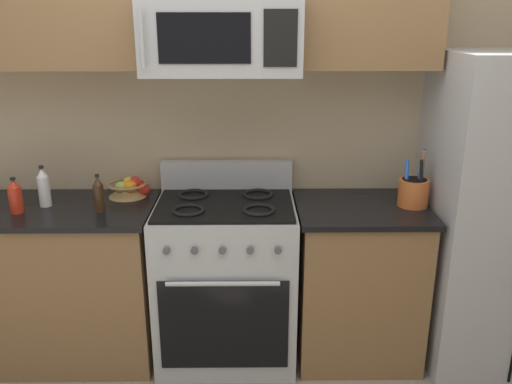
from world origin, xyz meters
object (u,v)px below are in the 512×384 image
at_px(bottle_vinegar, 44,188).
at_px(bottle_hot_sauce, 15,197).
at_px(refrigerator, 502,215).
at_px(utensil_crock, 414,191).
at_px(apple_loose, 144,189).
at_px(microwave, 222,37).
at_px(fruit_basket, 128,188).
at_px(bottle_soy, 99,195).
at_px(range_oven, 226,278).

height_order(bottle_vinegar, bottle_hot_sauce, bottle_vinegar).
relative_size(refrigerator, bottle_hot_sauce, 9.02).
distance_m(utensil_crock, bottle_hot_sauce, 2.10).
distance_m(utensil_crock, apple_loose, 1.50).
height_order(microwave, bottle_vinegar, microwave).
height_order(refrigerator, microwave, microwave).
bearing_deg(refrigerator, bottle_hot_sauce, -178.42).
bearing_deg(fruit_basket, utensil_crock, -6.52).
distance_m(apple_loose, bottle_hot_sauce, 0.67).
xyz_separation_m(fruit_basket, bottle_hot_sauce, (-0.52, -0.27, 0.04)).
bearing_deg(bottle_soy, refrigerator, 1.57).
bearing_deg(bottle_hot_sauce, fruit_basket, 26.94).
bearing_deg(utensil_crock, fruit_basket, 173.48).
height_order(utensil_crock, bottle_soy, utensil_crock).
height_order(apple_loose, bottle_vinegar, bottle_vinegar).
bearing_deg(fruit_basket, bottle_hot_sauce, -153.06).
bearing_deg(range_oven, microwave, 90.02).
xyz_separation_m(microwave, bottle_hot_sauce, (-1.08, -0.11, -0.79)).
relative_size(range_oven, bottle_vinegar, 4.87).
bearing_deg(refrigerator, fruit_basket, 174.62).
relative_size(microwave, utensil_crock, 2.43).
xyz_separation_m(refrigerator, bottle_soy, (-2.16, -0.06, 0.14)).
bearing_deg(bottle_soy, range_oven, 6.70).
height_order(fruit_basket, bottle_hot_sauce, bottle_hot_sauce).
xyz_separation_m(apple_loose, bottle_vinegar, (-0.50, -0.17, 0.07)).
xyz_separation_m(fruit_basket, apple_loose, (0.09, 0.01, -0.01)).
bearing_deg(fruit_basket, bottle_soy, -110.44).
height_order(fruit_basket, apple_loose, fruit_basket).
bearing_deg(microwave, utensil_crock, -1.64).
height_order(refrigerator, fruit_basket, refrigerator).
bearing_deg(bottle_vinegar, fruit_basket, 21.59).
bearing_deg(apple_loose, refrigerator, -5.86).
distance_m(range_oven, fruit_basket, 0.76).
bearing_deg(range_oven, bottle_hot_sauce, -175.30).
xyz_separation_m(apple_loose, bottle_hot_sauce, (-0.61, -0.27, 0.05)).
height_order(bottle_soy, bottle_vinegar, bottle_vinegar).
relative_size(fruit_basket, apple_loose, 3.04).
distance_m(range_oven, bottle_hot_sauce, 1.20).
xyz_separation_m(refrigerator, microwave, (-1.50, 0.04, 0.93)).
xyz_separation_m(refrigerator, apple_loose, (-1.97, 0.20, 0.08)).
relative_size(microwave, bottle_soy, 3.84).
bearing_deg(microwave, range_oven, -89.98).
bearing_deg(bottle_hot_sauce, utensil_crock, 2.35).
distance_m(microwave, bottle_vinegar, 1.24).
bearing_deg(fruit_basket, range_oven, -17.63).
distance_m(refrigerator, bottle_soy, 2.16).
distance_m(apple_loose, bottle_soy, 0.32).
xyz_separation_m(range_oven, bottle_vinegar, (-0.97, 0.01, 0.54)).
height_order(range_oven, utensil_crock, utensil_crock).
height_order(range_oven, microwave, microwave).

